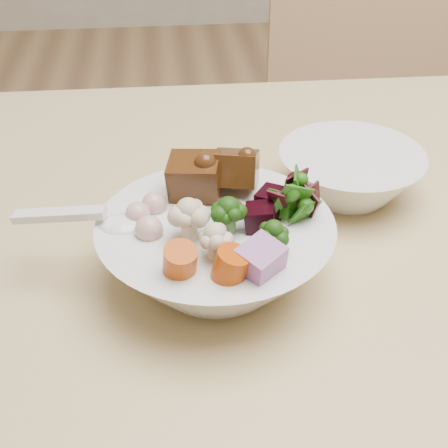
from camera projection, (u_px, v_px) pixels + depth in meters
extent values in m
cylinder|color=tan|center=(39.00, 317.00, 1.12)|extent=(0.06, 0.06, 0.71)
cube|color=tan|center=(363.00, 202.00, 1.31)|extent=(0.42, 0.42, 0.04)
cube|color=tan|center=(358.00, 73.00, 1.33)|extent=(0.39, 0.06, 0.43)
cylinder|color=tan|center=(287.00, 335.00, 1.30)|extent=(0.03, 0.03, 0.40)
cylinder|color=tan|center=(444.00, 331.00, 1.31)|extent=(0.03, 0.03, 0.40)
cylinder|color=tan|center=(272.00, 240.00, 1.57)|extent=(0.03, 0.03, 0.40)
cylinder|color=tan|center=(402.00, 237.00, 1.58)|extent=(0.03, 0.03, 0.40)
sphere|color=black|center=(228.00, 221.00, 0.54)|extent=(0.04, 0.04, 0.04)
sphere|color=beige|center=(189.00, 225.00, 0.53)|extent=(0.04, 0.04, 0.04)
cube|color=black|center=(273.00, 204.00, 0.57)|extent=(0.04, 0.04, 0.03)
cube|color=#935892|center=(260.00, 261.00, 0.50)|extent=(0.05, 0.05, 0.04)
cylinder|color=#C94105|center=(180.00, 263.00, 0.50)|extent=(0.03, 0.03, 0.03)
sphere|color=#CE9D90|center=(149.00, 229.00, 0.54)|extent=(0.02, 0.02, 0.02)
ellipsoid|color=silver|center=(124.00, 226.00, 0.56)|extent=(0.05, 0.05, 0.02)
cube|color=silver|center=(59.00, 215.00, 0.56)|extent=(0.09, 0.04, 0.02)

